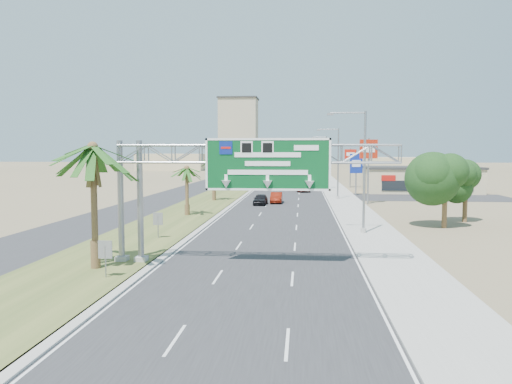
{
  "coord_description": "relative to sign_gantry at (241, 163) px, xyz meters",
  "views": [
    {
      "loc": [
        2.48,
        -18.99,
        6.72
      ],
      "look_at": [
        -0.4,
        12.07,
        4.2
      ],
      "focal_mm": 35.0,
      "sensor_mm": 36.0,
      "label": 1
    }
  ],
  "objects": [
    {
      "name": "oak_near",
      "position": [
        16.06,
        16.07,
        -1.53
      ],
      "size": [
        4.5,
        4.5,
        6.8
      ],
      "color": "brown",
      "rests_on": "ground"
    },
    {
      "name": "ground",
      "position": [
        1.06,
        -9.93,
        -6.06
      ],
      "size": [
        600.0,
        600.0,
        0.0
      ],
      "primitive_type": "plane",
      "color": "#8C7A59",
      "rests_on": "ground"
    },
    {
      "name": "streetlight_near",
      "position": [
        8.36,
        12.07,
        -1.36
      ],
      "size": [
        3.27,
        0.44,
        10.0
      ],
      "color": "gray",
      "rests_on": "ground"
    },
    {
      "name": "palm_row_e",
      "position": [
        -8.44,
        75.07,
        -0.97
      ],
      "size": [
        3.99,
        3.99,
        6.15
      ],
      "color": "brown",
      "rests_on": "ground"
    },
    {
      "name": "pole_sign_blue",
      "position": [
        11.82,
        49.1,
        -1.34
      ],
      "size": [
        1.99,
        0.92,
        6.61
      ],
      "color": "gray",
      "rests_on": "ground"
    },
    {
      "name": "signal_mast",
      "position": [
        6.23,
        62.05,
        -1.21
      ],
      "size": [
        10.28,
        0.71,
        8.0
      ],
      "color": "gray",
      "rests_on": "ground"
    },
    {
      "name": "median_signback_a",
      "position": [
        -6.74,
        -3.93,
        -4.61
      ],
      "size": [
        0.75,
        0.08,
        2.08
      ],
      "color": "gray",
      "rests_on": "ground"
    },
    {
      "name": "sign_gantry",
      "position": [
        0.0,
        0.0,
        0.0
      ],
      "size": [
        16.75,
        1.24,
        7.5
      ],
      "color": "gray",
      "rests_on": "ground"
    },
    {
      "name": "road",
      "position": [
        1.06,
        100.07,
        -6.05
      ],
      "size": [
        12.0,
        300.0,
        0.02
      ],
      "primitive_type": "cube",
      "color": "#28282B",
      "rests_on": "ground"
    },
    {
      "name": "sidewalk_right",
      "position": [
        9.56,
        100.07,
        -6.01
      ],
      "size": [
        4.0,
        300.0,
        0.1
      ],
      "primitive_type": "cube",
      "color": "#9E9B93",
      "rests_on": "ground"
    },
    {
      "name": "pole_sign_red_near",
      "position": [
        11.93,
        35.69,
        0.56
      ],
      "size": [
        2.35,
        1.12,
        8.47
      ],
      "color": "gray",
      "rests_on": "ground"
    },
    {
      "name": "palm_row_c",
      "position": [
        -8.44,
        38.07,
        -0.39
      ],
      "size": [
        3.99,
        3.99,
        6.75
      ],
      "color": "brown",
      "rests_on": "ground"
    },
    {
      "name": "tower_distant",
      "position": [
        -30.94,
        240.07,
        11.44
      ],
      "size": [
        20.0,
        16.0,
        35.0
      ],
      "primitive_type": "cube",
      "color": "tan",
      "rests_on": "ground"
    },
    {
      "name": "car_left_lane",
      "position": [
        -1.72,
        33.84,
        -5.37
      ],
      "size": [
        1.75,
        4.1,
        1.38
      ],
      "primitive_type": "imported",
      "rotation": [
        0.0,
        0.0,
        -0.03
      ],
      "color": "black",
      "rests_on": "ground"
    },
    {
      "name": "median_signback_b",
      "position": [
        -7.44,
        8.07,
        -4.61
      ],
      "size": [
        0.75,
        0.08,
        2.08
      ],
      "color": "gray",
      "rests_on": "ground"
    },
    {
      "name": "palm_near",
      "position": [
        -8.14,
        -1.93,
        0.87
      ],
      "size": [
        5.7,
        5.7,
        8.35
      ],
      "color": "brown",
      "rests_on": "ground"
    },
    {
      "name": "car_mid_lane",
      "position": [
        0.17,
        36.26,
        -5.36
      ],
      "size": [
        1.52,
        4.26,
        1.4
      ],
      "primitive_type": "imported",
      "rotation": [
        0.0,
        0.0,
        0.01
      ],
      "color": "#691609",
      "rests_on": "ground"
    },
    {
      "name": "car_right_lane",
      "position": [
        3.62,
        54.87,
        -5.4
      ],
      "size": [
        2.8,
        4.98,
        1.31
      ],
      "primitive_type": "imported",
      "rotation": [
        0.0,
        0.0,
        0.14
      ],
      "color": "gray",
      "rests_on": "ground"
    },
    {
      "name": "streetlight_far",
      "position": [
        8.36,
        78.07,
        -1.36
      ],
      "size": [
        3.27,
        0.44,
        10.0
      ],
      "color": "gray",
      "rests_on": "ground"
    },
    {
      "name": "pole_sign_red_far",
      "position": [
        12.51,
        65.66,
        -0.29
      ],
      "size": [
        2.18,
        1.0,
        7.37
      ],
      "color": "gray",
      "rests_on": "ground"
    },
    {
      "name": "median_grass",
      "position": [
        -8.94,
        100.07,
        -6.0
      ],
      "size": [
        7.0,
        300.0,
        0.12
      ],
      "primitive_type": "cube",
      "color": "#3E4F22",
      "rests_on": "ground"
    },
    {
      "name": "building_distant_left",
      "position": [
        -43.94,
        150.07,
        -3.06
      ],
      "size": [
        24.0,
        14.0,
        6.0
      ],
      "primitive_type": "cube",
      "color": "#CAB488",
      "rests_on": "ground"
    },
    {
      "name": "palm_row_b",
      "position": [
        -8.44,
        22.07,
        -1.16
      ],
      "size": [
        3.99,
        3.99,
        5.95
      ],
      "color": "brown",
      "rests_on": "ground"
    },
    {
      "name": "car_far",
      "position": [
        -1.71,
        75.13,
        -5.36
      ],
      "size": [
        2.22,
        4.92,
        1.4
      ],
      "primitive_type": "imported",
      "rotation": [
        0.0,
        0.0,
        -0.05
      ],
      "color": "black",
      "rests_on": "ground"
    },
    {
      "name": "palm_row_f",
      "position": [
        -8.44,
        100.07,
        -1.35
      ],
      "size": [
        3.99,
        3.99,
        5.75
      ],
      "color": "brown",
      "rests_on": "ground"
    },
    {
      "name": "streetlight_mid",
      "position": [
        8.36,
        42.07,
        -1.36
      ],
      "size": [
        3.27,
        0.44,
        10.0
      ],
      "color": "gray",
      "rests_on": "ground"
    },
    {
      "name": "oak_far",
      "position": [
        19.06,
        20.07,
        -2.24
      ],
      "size": [
        3.5,
        3.5,
        5.6
      ],
      "color": "brown",
      "rests_on": "ground"
    },
    {
      "name": "opposing_road",
      "position": [
        -15.94,
        100.07,
        -6.05
      ],
      "size": [
        8.0,
        300.0,
        0.02
      ],
      "primitive_type": "cube",
      "color": "#28282B",
      "rests_on": "ground"
    },
    {
      "name": "building_distant_right",
      "position": [
        31.06,
        130.07,
        -3.56
      ],
      "size": [
        20.0,
        12.0,
        5.0
      ],
      "primitive_type": "cube",
      "color": "#CAB488",
      "rests_on": "ground"
    },
    {
      "name": "store_building",
      "position": [
        23.06,
        56.07,
        -4.06
      ],
      "size": [
        18.0,
        10.0,
        4.0
      ],
      "primitive_type": "cube",
      "color": "#CAB488",
      "rests_on": "ground"
    },
    {
      "name": "palm_row_d",
      "position": [
        -8.44,
        56.07,
        -1.64
      ],
      "size": [
        3.99,
        3.99,
        5.45
      ],
      "color": "brown",
      "rests_on": "ground"
    }
  ]
}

